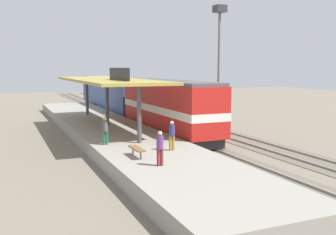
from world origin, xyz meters
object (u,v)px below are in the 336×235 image
(locomotive, at_px, (168,107))
(passenger_carriage_single, at_px, (111,94))
(person_walking, at_px, (160,146))
(person_boarding, at_px, (172,134))
(light_mast, at_px, (219,39))
(platform_bench, at_px, (137,149))
(person_waiting, at_px, (105,129))

(locomotive, xyz_separation_m, passenger_carriage_single, (0.00, 18.00, -0.10))
(person_walking, xyz_separation_m, person_boarding, (1.94, 3.01, 0.00))
(passenger_carriage_single, xyz_separation_m, person_walking, (-5.57, -30.04, -0.46))
(light_mast, bearing_deg, person_boarding, -128.64)
(platform_bench, relative_size, person_boarding, 0.99)
(platform_bench, bearing_deg, person_waiting, 100.58)
(light_mast, distance_m, person_waiting, 19.46)
(passenger_carriage_single, distance_m, person_boarding, 27.27)
(person_walking, distance_m, person_boarding, 3.58)
(person_walking, bearing_deg, locomotive, 65.16)
(locomotive, height_order, passenger_carriage_single, locomotive)
(platform_bench, xyz_separation_m, locomotive, (6.00, 9.79, 1.07))
(person_waiting, distance_m, person_walking, 6.23)
(passenger_carriage_single, xyz_separation_m, person_waiting, (-6.72, -23.91, -0.46))
(platform_bench, relative_size, person_waiting, 0.99)
(light_mast, xyz_separation_m, person_walking, (-13.37, -17.30, -6.54))
(person_waiting, xyz_separation_m, person_walking, (1.15, -6.13, 0.00))
(person_walking, bearing_deg, passenger_carriage_single, 79.49)
(platform_bench, distance_m, person_waiting, 3.98)
(light_mast, height_order, person_boarding, light_mast)
(locomotive, height_order, light_mast, light_mast)
(light_mast, bearing_deg, platform_bench, -132.51)
(platform_bench, xyz_separation_m, person_boarding, (2.37, 0.76, 0.51))
(passenger_carriage_single, bearing_deg, platform_bench, -102.18)
(platform_bench, bearing_deg, locomotive, 58.49)
(locomotive, xyz_separation_m, person_boarding, (-3.63, -9.03, -0.56))
(locomotive, relative_size, person_walking, 8.44)
(platform_bench, height_order, person_walking, person_walking)
(person_waiting, bearing_deg, passenger_carriage_single, 74.29)
(person_waiting, distance_m, person_boarding, 4.39)
(platform_bench, xyz_separation_m, person_waiting, (-0.72, 3.88, 0.51))
(light_mast, height_order, person_walking, light_mast)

